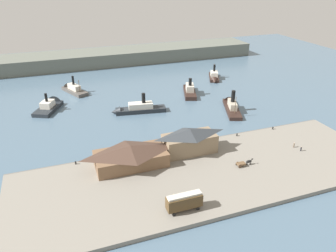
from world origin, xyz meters
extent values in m
plane|color=slate|center=(0.00, 0.00, 0.00)|extent=(320.00, 320.00, 0.00)
cube|color=gray|center=(0.00, -22.00, 0.60)|extent=(110.00, 36.00, 1.20)
cube|color=#666159|center=(0.00, -3.60, 0.50)|extent=(110.00, 0.80, 1.00)
cube|color=brown|center=(-19.59, -10.82, 3.30)|extent=(20.86, 10.41, 4.19)
pyramid|color=#473328|center=(-19.59, -10.82, 6.51)|extent=(21.28, 10.94, 2.24)
cube|color=#847056|center=(-0.39, -9.73, 4.18)|extent=(16.47, 7.50, 5.96)
pyramid|color=#33383D|center=(-0.39, -9.73, 8.23)|extent=(16.80, 7.87, 2.13)
cube|color=#4C381E|center=(-12.52, -34.79, 3.67)|extent=(8.76, 2.62, 3.14)
cube|color=beige|center=(-12.52, -34.79, 5.49)|extent=(8.41, 1.83, 0.50)
cylinder|color=black|center=(-9.45, -33.48, 1.65)|extent=(0.90, 0.18, 0.90)
cylinder|color=black|center=(-9.45, -36.10, 1.65)|extent=(0.90, 0.18, 0.90)
cylinder|color=black|center=(-15.58, -33.48, 1.65)|extent=(0.90, 0.18, 0.90)
cylinder|color=black|center=(-15.58, -36.10, 1.65)|extent=(0.90, 0.18, 0.90)
cube|color=brown|center=(10.60, -22.69, 2.05)|extent=(2.45, 1.59, 0.50)
cylinder|color=#4C3828|center=(9.86, -21.90, 1.80)|extent=(1.20, 0.10, 1.20)
cylinder|color=#4C3828|center=(9.86, -23.48, 1.80)|extent=(1.20, 0.10, 1.20)
ellipsoid|color=black|center=(13.22, -22.69, 2.30)|extent=(2.00, 0.70, 0.90)
ellipsoid|color=black|center=(14.32, -22.69, 2.85)|extent=(0.70, 0.32, 0.44)
cylinder|color=black|center=(13.82, -22.49, 1.70)|extent=(0.16, 0.16, 1.00)
cylinder|color=black|center=(13.82, -22.89, 1.70)|extent=(0.16, 0.16, 1.00)
cylinder|color=black|center=(12.62, -22.49, 1.70)|extent=(0.16, 0.16, 1.00)
cylinder|color=black|center=(12.62, -22.89, 1.70)|extent=(0.16, 0.16, 1.00)
cylinder|color=#6B5B4C|center=(32.79, -18.69, 1.94)|extent=(0.43, 0.43, 1.48)
sphere|color=#CCA889|center=(32.79, -18.69, 2.82)|extent=(0.27, 0.27, 0.27)
cylinder|color=#33384C|center=(-13.46, -30.20, 1.91)|extent=(0.42, 0.42, 1.43)
sphere|color=#CCA889|center=(-13.46, -30.20, 2.76)|extent=(0.26, 0.26, 0.26)
cylinder|color=#232328|center=(33.37, -21.39, 1.90)|extent=(0.41, 0.41, 1.39)
sphere|color=#CCA889|center=(33.37, -21.39, 2.72)|extent=(0.25, 0.25, 0.25)
cylinder|color=black|center=(19.51, -5.41, 1.65)|extent=(0.44, 0.44, 0.90)
cylinder|color=black|center=(34.47, -5.23, 1.65)|extent=(0.44, 0.44, 0.90)
cylinder|color=black|center=(-35.12, -4.92, 1.65)|extent=(0.44, 0.44, 0.90)
cube|color=black|center=(30.65, 17.25, 0.75)|extent=(11.97, 21.03, 1.49)
cone|color=black|center=(34.29, 26.88, 0.75)|extent=(5.53, 5.06, 4.51)
cube|color=#B2A893|center=(30.65, 17.25, 2.83)|extent=(5.57, 8.89, 2.66)
cylinder|color=black|center=(30.60, 17.13, 6.54)|extent=(1.60, 1.60, 4.77)
cylinder|color=brown|center=(28.46, 11.47, 4.99)|extent=(0.24, 0.24, 6.98)
cube|color=#23282D|center=(-5.60, 28.93, 0.89)|extent=(21.14, 8.09, 1.77)
cone|color=#23282D|center=(-15.78, 30.56, 0.89)|extent=(4.36, 4.95, 4.42)
cube|color=silver|center=(-5.60, 28.93, 2.93)|extent=(10.33, 5.41, 2.31)
cylinder|color=black|center=(-4.32, 28.73, 6.11)|extent=(1.51, 1.51, 4.05)
cube|color=black|center=(21.90, 41.62, 0.92)|extent=(10.62, 18.29, 1.85)
cone|color=black|center=(24.79, 49.92, 0.92)|extent=(5.41, 4.51, 4.62)
cube|color=beige|center=(21.90, 41.62, 3.32)|extent=(5.69, 8.02, 2.96)
cylinder|color=black|center=(21.50, 40.46, 6.48)|extent=(1.47, 1.47, 3.35)
cube|color=#514C47|center=(-29.12, 62.30, 0.79)|extent=(11.44, 16.93, 1.57)
cone|color=#514C47|center=(-32.45, 69.69, 0.79)|extent=(5.51, 4.60, 4.72)
cube|color=beige|center=(-29.12, 62.30, 2.82)|extent=(5.85, 8.31, 2.48)
cylinder|color=black|center=(-29.26, 62.61, 6.11)|extent=(1.04, 1.04, 4.10)
cylinder|color=brown|center=(-27.13, 57.87, 4.53)|extent=(0.24, 0.24, 5.91)
cube|color=#23282D|center=(-41.70, 43.85, 0.78)|extent=(13.11, 17.20, 1.56)
cone|color=#23282D|center=(-38.25, 50.94, 0.78)|extent=(6.83, 5.27, 6.21)
cube|color=silver|center=(-41.70, 43.85, 2.85)|extent=(6.39, 7.13, 2.59)
cylinder|color=black|center=(-41.79, 43.68, 5.85)|extent=(1.10, 1.10, 3.41)
cube|color=black|center=(43.87, 59.46, 0.75)|extent=(10.36, 15.45, 1.50)
cone|color=black|center=(40.87, 52.70, 0.75)|extent=(5.00, 4.17, 4.29)
cube|color=silver|center=(43.87, 59.46, 2.68)|extent=(5.93, 7.21, 2.36)
cylinder|color=black|center=(44.35, 60.54, 5.61)|extent=(1.17, 1.17, 3.51)
cylinder|color=brown|center=(45.67, 63.52, 4.27)|extent=(0.24, 0.24, 5.54)
cube|color=#60665B|center=(0.00, 110.00, 4.00)|extent=(180.00, 24.00, 8.00)
camera|label=1|loc=(-37.26, -91.82, 53.84)|focal=34.84mm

